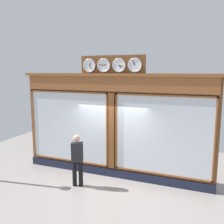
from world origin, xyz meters
TOP-DOWN VIEW (x-y plane):
  - ground_plane at (0.00, 2.80)m, footprint 14.00×14.00m
  - shop_facade at (0.00, -0.13)m, footprint 6.88×0.42m
  - pedestrian at (0.76, 1.06)m, footprint 0.42×0.34m

SIDE VIEW (x-z plane):
  - ground_plane at x=0.00m, z-range 0.00..0.00m
  - pedestrian at x=0.76m, z-range 0.09..1.78m
  - shop_facade at x=0.00m, z-range -0.26..3.90m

